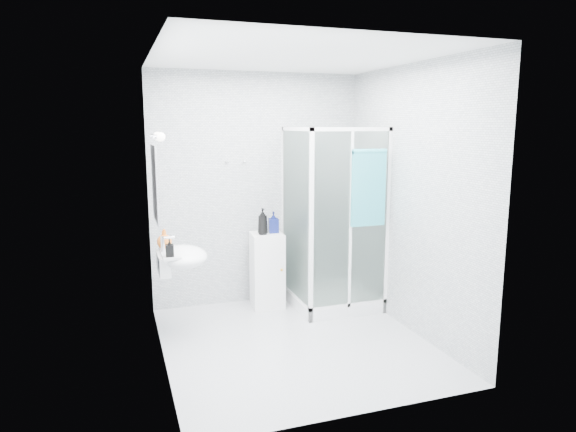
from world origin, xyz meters
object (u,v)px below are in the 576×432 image
object	(u,v)px
wall_basin	(180,258)
shampoo_bottle_a	(263,221)
shampoo_bottle_b	(273,222)
storage_cabinet	(267,270)
soap_dispenser_black	(170,248)
soap_dispenser_orange	(164,239)
shower_enclosure	(329,269)
hand_towel	(369,186)

from	to	relation	value
wall_basin	shampoo_bottle_a	bearing A→B (deg)	29.69
shampoo_bottle_a	shampoo_bottle_b	size ratio (longest dim) A/B	1.23
storage_cabinet	soap_dispenser_black	bearing A→B (deg)	-141.18
shampoo_bottle_b	soap_dispenser_orange	world-z (taller)	shampoo_bottle_b
shampoo_bottle_b	soap_dispenser_black	distance (m)	1.45
wall_basin	shampoo_bottle_a	world-z (taller)	shampoo_bottle_a
soap_dispenser_black	storage_cabinet	bearing A→B (deg)	34.33
shower_enclosure	soap_dispenser_black	bearing A→B (deg)	-164.00
shampoo_bottle_a	soap_dispenser_black	world-z (taller)	shampoo_bottle_a
shower_enclosure	hand_towel	xyz separation A→B (m)	(0.25, -0.40, 0.96)
storage_cabinet	soap_dispenser_black	distance (m)	1.47
shower_enclosure	soap_dispenser_black	size ratio (longest dim) A/B	12.52
hand_towel	shampoo_bottle_b	bearing A→B (deg)	139.49
wall_basin	shampoo_bottle_b	size ratio (longest dim) A/B	2.36
hand_towel	soap_dispenser_black	size ratio (longest dim) A/B	4.93
soap_dispenser_orange	soap_dispenser_black	world-z (taller)	soap_dispenser_orange
shower_enclosure	soap_dispenser_black	distance (m)	1.90
shampoo_bottle_a	soap_dispenser_black	xyz separation A→B (m)	(-1.07, -0.74, -0.04)
wall_basin	storage_cabinet	xyz separation A→B (m)	(1.02, 0.58, -0.38)
hand_towel	soap_dispenser_orange	size ratio (longest dim) A/B	4.31
shampoo_bottle_a	shampoo_bottle_b	distance (m)	0.15
hand_towel	soap_dispenser_black	world-z (taller)	hand_towel
wall_basin	storage_cabinet	world-z (taller)	wall_basin
soap_dispenser_orange	soap_dispenser_black	bearing A→B (deg)	-87.65
storage_cabinet	soap_dispenser_orange	bearing A→B (deg)	-154.95
wall_basin	soap_dispenser_black	distance (m)	0.26
hand_towel	shampoo_bottle_b	xyz separation A→B (m)	(-0.81, 0.69, -0.45)
shower_enclosure	shampoo_bottle_a	xyz separation A→B (m)	(-0.69, 0.23, 0.54)
wall_basin	hand_towel	distance (m)	2.01
shampoo_bottle_b	shower_enclosure	bearing A→B (deg)	-27.52
wall_basin	soap_dispenser_black	world-z (taller)	soap_dispenser_black
wall_basin	soap_dispenser_black	size ratio (longest dim) A/B	3.51
hand_towel	wall_basin	bearing A→B (deg)	177.45
shower_enclosure	soap_dispenser_orange	xyz separation A→B (m)	(-1.78, -0.16, 0.51)
shower_enclosure	soap_dispenser_orange	world-z (taller)	shower_enclosure
soap_dispenser_black	shampoo_bottle_a	bearing A→B (deg)	34.55
shower_enclosure	soap_dispenser_orange	bearing A→B (deg)	-174.76
shower_enclosure	shampoo_bottle_b	distance (m)	0.80
shower_enclosure	storage_cabinet	xyz separation A→B (m)	(-0.63, 0.27, -0.03)
wall_basin	shower_enclosure	bearing A→B (deg)	10.81
shampoo_bottle_b	shampoo_bottle_a	bearing A→B (deg)	-159.05
hand_towel	shampoo_bottle_b	world-z (taller)	hand_towel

